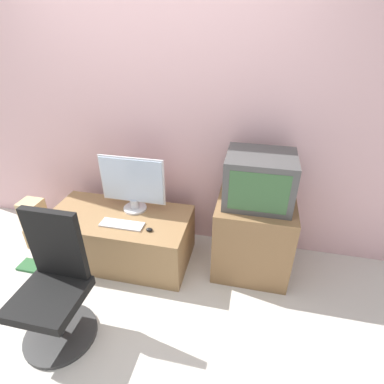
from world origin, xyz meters
name	(u,v)px	position (x,y,z in m)	size (l,w,h in m)	color
ground_plane	(111,340)	(0.00, 0.00, 0.00)	(12.00, 12.00, 0.00)	beige
wall_back	(159,108)	(0.00, 1.32, 1.30)	(4.40, 0.05, 2.60)	beige
desk	(121,237)	(-0.26, 0.83, 0.23)	(1.25, 0.62, 0.47)	#937047
side_stand	(253,237)	(0.91, 0.95, 0.34)	(0.63, 0.55, 0.69)	olive
main_monitor	(133,184)	(-0.15, 0.96, 0.73)	(0.58, 0.21, 0.51)	silver
keyboard	(122,224)	(-0.17, 0.71, 0.48)	(0.37, 0.12, 0.01)	silver
mouse	(149,230)	(0.08, 0.68, 0.48)	(0.06, 0.04, 0.03)	black
crt_tv	(259,179)	(0.91, 0.97, 0.89)	(0.52, 0.44, 0.41)	#474747
office_chair	(54,291)	(-0.36, 0.02, 0.39)	(0.50, 0.50, 0.95)	#333333
cardboard_box_lower	(40,236)	(-1.13, 0.81, 0.11)	(0.21, 0.19, 0.21)	tan
cardboard_box_upper	(34,215)	(-1.13, 0.81, 0.36)	(0.19, 0.17, 0.29)	#D1B27F
book	(32,266)	(-1.03, 0.51, 0.01)	(0.23, 0.15, 0.02)	#2D6638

